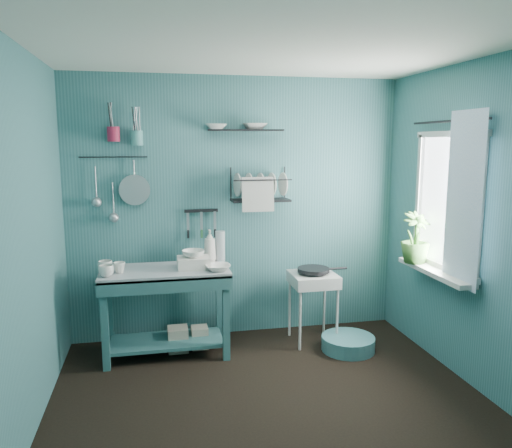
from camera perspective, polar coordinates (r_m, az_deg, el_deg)
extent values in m
plane|color=black|center=(3.82, 1.97, -20.23)|extent=(3.20, 3.20, 0.00)
plane|color=silver|center=(3.38, 2.22, 19.82)|extent=(3.20, 3.20, 0.00)
plane|color=#326568|center=(4.83, -2.14, 1.79)|extent=(3.20, 0.00, 3.20)
plane|color=#326568|center=(2.00, 12.49, -9.37)|extent=(3.20, 0.00, 3.20)
plane|color=#326568|center=(3.39, -25.26, -2.37)|extent=(0.00, 3.00, 3.00)
plane|color=#326568|center=(4.07, 24.55, -0.49)|extent=(0.00, 3.00, 3.00)
cube|color=#2E5E60|center=(4.57, -10.23, -9.85)|extent=(1.19, 0.74, 0.79)
imported|color=silver|center=(4.31, -16.76, -5.16)|extent=(0.12, 0.12, 0.10)
imported|color=silver|center=(4.40, -15.35, -4.83)|extent=(0.14, 0.14, 0.09)
imported|color=silver|center=(4.47, -16.84, -4.66)|extent=(0.17, 0.17, 0.10)
cube|color=silver|center=(4.44, -7.15, -4.39)|extent=(0.28, 0.22, 0.10)
imported|color=silver|center=(4.42, -7.17, -3.38)|extent=(0.20, 0.19, 0.06)
imported|color=silver|center=(4.65, -5.31, -2.48)|extent=(0.11, 0.12, 0.30)
cylinder|color=#A3B0B6|center=(4.68, -4.11, -2.50)|extent=(0.09, 0.09, 0.28)
imported|color=silver|center=(4.34, -4.36, -4.99)|extent=(0.22, 0.22, 0.05)
cube|color=beige|center=(4.83, 6.50, -9.47)|extent=(0.48, 0.48, 0.67)
cylinder|color=black|center=(4.72, 6.59, -5.21)|extent=(0.30, 0.30, 0.03)
cube|color=black|center=(4.76, -6.28, 1.52)|extent=(0.32, 0.03, 0.03)
cube|color=black|center=(4.72, 0.50, 4.54)|extent=(0.56, 0.26, 0.32)
cube|color=black|center=(4.71, -1.15, 10.67)|extent=(0.72, 0.30, 0.01)
imported|color=silver|center=(4.67, -4.55, 10.90)|extent=(0.22, 0.22, 0.05)
imported|color=silver|center=(4.73, -0.12, 11.72)|extent=(0.23, 0.23, 0.06)
cylinder|color=#9F1D3B|center=(4.66, -15.98, 9.84)|extent=(0.11, 0.11, 0.13)
cylinder|color=teal|center=(4.65, -13.46, 9.53)|extent=(0.11, 0.11, 0.13)
cylinder|color=#ADB1B5|center=(4.70, -13.70, 3.81)|extent=(0.28, 0.03, 0.28)
cylinder|color=#ADB1B5|center=(4.73, -17.85, 4.47)|extent=(0.01, 0.01, 0.30)
cylinder|color=#ADB1B5|center=(4.73, -16.02, 2.78)|extent=(0.01, 0.01, 0.30)
cylinder|color=black|center=(4.71, -15.99, 7.37)|extent=(0.60, 0.01, 0.01)
plane|color=white|center=(4.41, 21.09, 2.40)|extent=(0.00, 1.10, 1.10)
cube|color=beige|center=(4.46, 19.73, -5.15)|extent=(0.16, 0.95, 0.04)
plane|color=white|center=(4.12, 22.62, 2.56)|extent=(0.00, 1.35, 1.35)
cylinder|color=black|center=(4.36, 21.10, 10.90)|extent=(0.02, 1.05, 0.02)
imported|color=#3D712D|center=(4.60, 17.75, -1.49)|extent=(0.30, 0.30, 0.45)
cube|color=tan|center=(4.72, -8.90, -12.86)|extent=(0.18, 0.18, 0.22)
cube|color=tan|center=(4.76, -6.46, -12.72)|extent=(0.15, 0.15, 0.20)
cylinder|color=teal|center=(4.77, 10.47, -13.27)|extent=(0.49, 0.49, 0.13)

